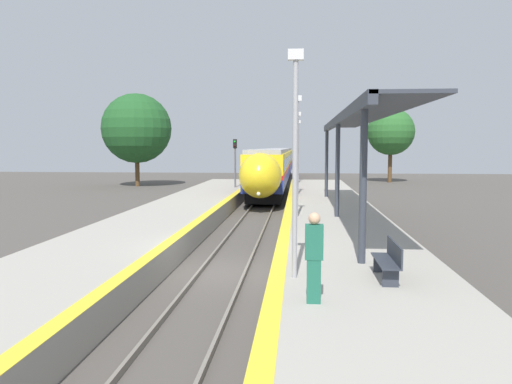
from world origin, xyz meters
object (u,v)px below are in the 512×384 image
platform_bench (389,259)px  railway_signal (235,163)px  person_waiting (314,256)px  lamppost_mid (297,148)px  lamppost_far (298,148)px  lamppost_farthest (298,147)px  train (276,165)px  lamppost_near (295,149)px

platform_bench → railway_signal: (-7.04, 26.21, 1.42)m
person_waiting → platform_bench: bearing=46.7°
platform_bench → lamppost_mid: bearing=102.2°
person_waiting → lamppost_mid: lamppost_mid is taller
lamppost_far → lamppost_farthest: size_ratio=1.00×
railway_signal → person_waiting: bearing=-79.5°
lamppost_farthest → lamppost_far: bearing=-90.0°
lamppost_far → lamppost_farthest: 10.38m
platform_bench → person_waiting: size_ratio=0.98×
train → lamppost_farthest: (2.28, -7.39, 1.77)m
railway_signal → lamppost_near: bearing=-79.6°
lamppost_mid → platform_bench: bearing=-77.8°
train → railway_signal: size_ratio=9.45×
platform_bench → person_waiting: bearing=-133.3°
lamppost_near → lamppost_far: same height
railway_signal → lamppost_farthest: lamppost_farthest is taller
person_waiting → railway_signal: bearing=100.5°
lamppost_near → lamppost_mid: same height
train → lamppost_mid: size_ratio=8.08×
train → person_waiting: (2.69, -40.43, -0.34)m
lamppost_mid → lamppost_farthest: same height
train → lamppost_far: (2.28, -17.77, 1.77)m
train → lamppost_farthest: lamppost_farthest is taller
lamppost_far → railway_signal: bearing=131.3°
train → lamppost_farthest: 7.93m
lamppost_mid → lamppost_farthest: size_ratio=1.00×
lamppost_farthest → platform_bench: bearing=-85.9°
lamppost_farthest → train: bearing=107.2°
person_waiting → lamppost_near: size_ratio=0.34×
lamppost_mid → train: bearing=94.6°
platform_bench → railway_signal: railway_signal is taller
lamppost_near → railway_signal: bearing=100.4°
platform_bench → lamppost_far: 21.00m
platform_bench → lamppost_near: (-2.23, -0.04, 2.58)m
train → railway_signal: bearing=-101.7°
platform_bench → lamppost_near: lamppost_near is taller
railway_signal → lamppost_mid: size_ratio=0.85×
lamppost_mid → lamppost_farthest: bearing=90.0°
train → lamppost_mid: (2.28, -28.15, 1.77)m
platform_bench → lamppost_mid: 10.89m
platform_bench → lamppost_near: bearing=-179.1°
platform_bench → lamppost_farthest: (-2.23, 31.11, 2.58)m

